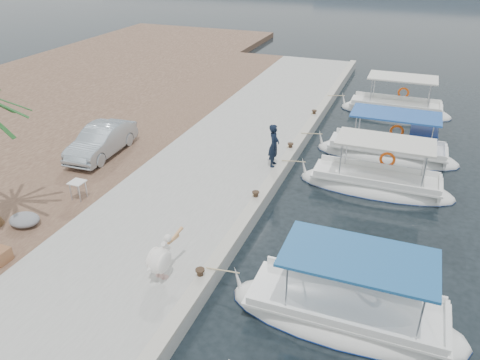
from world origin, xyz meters
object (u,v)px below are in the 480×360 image
(fishing_caique_b, at_px, (345,317))
(fisherman, at_px, (274,145))
(fishing_caique_c, at_px, (375,186))
(fishing_caique_d, at_px, (389,154))
(parked_car, at_px, (101,141))
(fishing_caique_e, at_px, (395,111))
(pelican, at_px, (160,259))

(fishing_caique_b, height_order, fisherman, fisherman)
(fishing_caique_c, bearing_deg, fisherman, -175.81)
(fishing_caique_d, height_order, parked_car, fishing_caique_d)
(fishing_caique_d, xyz_separation_m, fishing_caique_e, (-0.22, 6.66, -0.07))
(fishing_caique_b, distance_m, fishing_caique_e, 18.19)
(fishing_caique_d, distance_m, parked_car, 13.53)
(fishing_caique_c, height_order, parked_car, fishing_caique_c)
(pelican, bearing_deg, fishing_caique_b, 7.20)
(fishing_caique_c, relative_size, parked_car, 1.55)
(fishing_caique_d, xyz_separation_m, parked_car, (-12.34, -5.46, 0.99))
(fishing_caique_b, relative_size, pelican, 4.06)
(fishing_caique_b, relative_size, fishing_caique_e, 1.03)
(fishing_caique_e, bearing_deg, pelican, -105.60)
(parked_car, bearing_deg, fishing_caique_e, 42.07)
(fishing_caique_c, bearing_deg, parked_car, -170.60)
(fisherman, bearing_deg, fishing_caique_c, -92.15)
(fishing_caique_c, xyz_separation_m, parked_car, (-12.11, -2.00, 1.06))
(fishing_caique_c, bearing_deg, pelican, -120.98)
(fishing_caique_d, xyz_separation_m, pelican, (-5.49, -12.20, 0.95))
(fishing_caique_c, distance_m, parked_car, 12.32)
(fishing_caique_b, relative_size, fisherman, 3.46)
(fishing_caique_c, bearing_deg, fishing_caique_b, -89.32)
(fishing_caique_e, bearing_deg, fishing_caique_b, -89.74)
(fishing_caique_b, relative_size, fishing_caique_d, 0.99)
(pelican, xyz_separation_m, fisherman, (0.86, 8.43, 0.31))
(fishing_caique_c, distance_m, fishing_caique_d, 3.46)
(fishing_caique_c, height_order, fishing_caique_e, same)
(pelican, distance_m, fisherman, 8.48)
(fishing_caique_b, distance_m, fisherman, 9.06)
(fishing_caique_b, bearing_deg, pelican, -172.80)
(fishing_caique_d, distance_m, fishing_caique_e, 6.66)
(pelican, distance_m, parked_car, 9.62)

